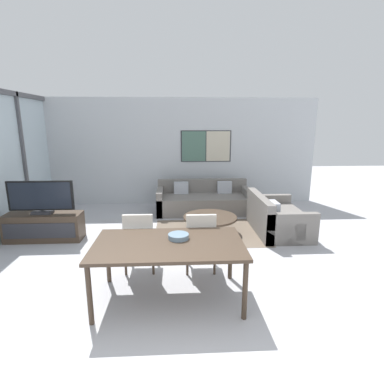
{
  "coord_description": "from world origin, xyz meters",
  "views": [
    {
      "loc": [
        0.03,
        -2.56,
        2.2
      ],
      "look_at": [
        0.32,
        2.7,
        0.95
      ],
      "focal_mm": 28.0,
      "sensor_mm": 36.0,
      "label": 1
    }
  ],
  "objects_px": {
    "dining_table": "(169,248)",
    "fruit_bowl": "(178,236)",
    "sofa_main": "(203,201)",
    "television": "(41,198)",
    "tv_console": "(44,227)",
    "dining_chair_centre": "(200,238)",
    "dining_chair_left": "(139,238)",
    "sofa_side": "(275,219)",
    "coffee_table": "(210,220)"
  },
  "relations": [
    {
      "from": "fruit_bowl",
      "to": "dining_chair_left",
      "type": "bearing_deg",
      "value": 132.79
    },
    {
      "from": "tv_console",
      "to": "sofa_side",
      "type": "height_order",
      "value": "sofa_side"
    },
    {
      "from": "sofa_side",
      "to": "sofa_main",
      "type": "bearing_deg",
      "value": 41.31
    },
    {
      "from": "sofa_main",
      "to": "dining_table",
      "type": "relative_size",
      "value": 1.24
    },
    {
      "from": "sofa_main",
      "to": "dining_chair_left",
      "type": "relative_size",
      "value": 2.46
    },
    {
      "from": "sofa_main",
      "to": "fruit_bowl",
      "type": "relative_size",
      "value": 8.61
    },
    {
      "from": "television",
      "to": "tv_console",
      "type": "bearing_deg",
      "value": -90.0
    },
    {
      "from": "sofa_main",
      "to": "sofa_side",
      "type": "bearing_deg",
      "value": -48.69
    },
    {
      "from": "tv_console",
      "to": "coffee_table",
      "type": "bearing_deg",
      "value": 3.76
    },
    {
      "from": "dining_chair_left",
      "to": "dining_chair_centre",
      "type": "bearing_deg",
      "value": -3.23
    },
    {
      "from": "dining_chair_left",
      "to": "dining_table",
      "type": "bearing_deg",
      "value": -58.96
    },
    {
      "from": "fruit_bowl",
      "to": "television",
      "type": "bearing_deg",
      "value": 142.46
    },
    {
      "from": "coffee_table",
      "to": "tv_console",
      "type": "bearing_deg",
      "value": -176.24
    },
    {
      "from": "coffee_table",
      "to": "dining_table",
      "type": "xyz_separation_m",
      "value": [
        -0.77,
        -2.27,
        0.43
      ]
    },
    {
      "from": "dining_chair_left",
      "to": "fruit_bowl",
      "type": "xyz_separation_m",
      "value": [
        0.57,
        -0.62,
        0.27
      ]
    },
    {
      "from": "sofa_main",
      "to": "dining_chair_left",
      "type": "bearing_deg",
      "value": -111.96
    },
    {
      "from": "sofa_side",
      "to": "dining_chair_left",
      "type": "relative_size",
      "value": 1.65
    },
    {
      "from": "dining_chair_centre",
      "to": "fruit_bowl",
      "type": "xyz_separation_m",
      "value": [
        -0.33,
        -0.57,
        0.27
      ]
    },
    {
      "from": "tv_console",
      "to": "dining_chair_centre",
      "type": "bearing_deg",
      "value": -25.67
    },
    {
      "from": "coffee_table",
      "to": "dining_chair_centre",
      "type": "relative_size",
      "value": 1.16
    },
    {
      "from": "dining_table",
      "to": "fruit_bowl",
      "type": "distance_m",
      "value": 0.2
    },
    {
      "from": "dining_chair_centre",
      "to": "fruit_bowl",
      "type": "distance_m",
      "value": 0.71
    },
    {
      "from": "dining_table",
      "to": "coffee_table",
      "type": "bearing_deg",
      "value": 71.2
    },
    {
      "from": "dining_chair_left",
      "to": "television",
      "type": "bearing_deg",
      "value": 145.91
    },
    {
      "from": "coffee_table",
      "to": "dining_chair_left",
      "type": "distance_m",
      "value": 1.97
    },
    {
      "from": "dining_chair_left",
      "to": "fruit_bowl",
      "type": "relative_size",
      "value": 3.49
    },
    {
      "from": "coffee_table",
      "to": "television",
      "type": "bearing_deg",
      "value": -176.25
    },
    {
      "from": "dining_chair_left",
      "to": "sofa_main",
      "type": "bearing_deg",
      "value": 68.04
    },
    {
      "from": "dining_table",
      "to": "dining_chair_left",
      "type": "relative_size",
      "value": 1.98
    },
    {
      "from": "sofa_side",
      "to": "dining_chair_centre",
      "type": "bearing_deg",
      "value": 133.68
    },
    {
      "from": "coffee_table",
      "to": "dining_chair_left",
      "type": "relative_size",
      "value": 1.16
    },
    {
      "from": "dining_table",
      "to": "fruit_bowl",
      "type": "relative_size",
      "value": 6.93
    },
    {
      "from": "tv_console",
      "to": "sofa_main",
      "type": "relative_size",
      "value": 0.61
    },
    {
      "from": "sofa_side",
      "to": "dining_table",
      "type": "xyz_separation_m",
      "value": [
        -2.1,
        -2.27,
        0.43
      ]
    },
    {
      "from": "dining_table",
      "to": "tv_console",
      "type": "bearing_deg",
      "value": 139.27
    },
    {
      "from": "sofa_main",
      "to": "coffee_table",
      "type": "relative_size",
      "value": 2.12
    },
    {
      "from": "television",
      "to": "coffee_table",
      "type": "bearing_deg",
      "value": 3.75
    },
    {
      "from": "tv_console",
      "to": "dining_chair_centre",
      "type": "height_order",
      "value": "dining_chair_centre"
    },
    {
      "from": "television",
      "to": "dining_table",
      "type": "distance_m",
      "value": 3.16
    },
    {
      "from": "dining_chair_left",
      "to": "sofa_side",
      "type": "bearing_deg",
      "value": 30.9
    },
    {
      "from": "tv_console",
      "to": "fruit_bowl",
      "type": "height_order",
      "value": "fruit_bowl"
    },
    {
      "from": "dining_table",
      "to": "dining_chair_centre",
      "type": "relative_size",
      "value": 1.98
    },
    {
      "from": "dining_table",
      "to": "sofa_main",
      "type": "bearing_deg",
      "value": 78.43
    },
    {
      "from": "coffee_table",
      "to": "dining_chair_centre",
      "type": "xyz_separation_m",
      "value": [
        -0.32,
        -1.58,
        0.26
      ]
    },
    {
      "from": "television",
      "to": "dining_chair_left",
      "type": "height_order",
      "value": "television"
    },
    {
      "from": "television",
      "to": "fruit_bowl",
      "type": "xyz_separation_m",
      "value": [
        2.52,
        -1.93,
        -0.04
      ]
    },
    {
      "from": "sofa_main",
      "to": "fruit_bowl",
      "type": "distance_m",
      "value": 3.74
    },
    {
      "from": "tv_console",
      "to": "sofa_main",
      "type": "bearing_deg",
      "value": 28.41
    },
    {
      "from": "coffee_table",
      "to": "fruit_bowl",
      "type": "distance_m",
      "value": 2.3
    },
    {
      "from": "dining_chair_left",
      "to": "dining_chair_centre",
      "type": "relative_size",
      "value": 1.0
    }
  ]
}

